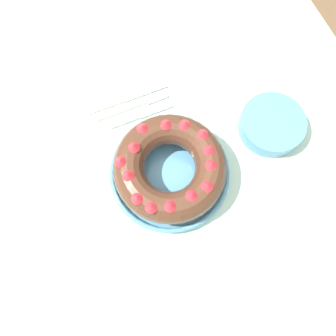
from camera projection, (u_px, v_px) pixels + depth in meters
ground_plane at (171, 224)px, 1.49m from camera, size 8.00×8.00×0.00m
dining_table at (173, 191)px, 0.86m from camera, size 1.50×1.17×0.73m
serving_dish at (168, 174)px, 0.79m from camera, size 0.29×0.29×0.03m
bundt_cake at (168, 168)px, 0.74m from camera, size 0.26×0.26×0.08m
fork at (136, 105)px, 0.85m from camera, size 0.02×0.20×0.01m
serving_knife at (122, 100)px, 0.86m from camera, size 0.02×0.22×0.01m
cake_knife at (137, 116)px, 0.84m from camera, size 0.02×0.17×0.01m
side_bowl at (272, 125)px, 0.81m from camera, size 0.16×0.16×0.04m
napkin at (233, 277)px, 0.73m from camera, size 0.17×0.13×0.00m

